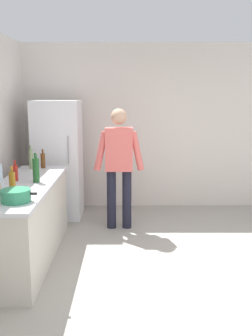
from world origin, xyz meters
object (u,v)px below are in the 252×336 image
(bottle_wine_green, at_px, (34,170))
(refrigerator, at_px, (56,160))
(bottle_beer_brown, at_px, (41,160))
(bottle_oil_amber, at_px, (11,182))
(cooking_pot, at_px, (14,196))
(bottle_sauce_red, at_px, (14,173))
(bottle_vinegar_tall, at_px, (29,159))
(person, at_px, (117,161))

(bottle_wine_green, bearing_deg, refrigerator, 90.69)
(bottle_beer_brown, bearing_deg, bottle_oil_amber, -91.16)
(refrigerator, xyz_separation_m, bottle_wine_green, (0.02, -1.52, 0.15))
(cooking_pot, xyz_separation_m, bottle_wine_green, (0.01, 0.81, 0.09))
(bottle_beer_brown, relative_size, bottle_sauce_red, 1.08)
(bottle_wine_green, relative_size, bottle_oil_amber, 1.21)
(bottle_beer_brown, relative_size, bottle_oil_amber, 0.93)
(cooking_pot, height_order, bottle_beer_brown, bottle_beer_brown)
(bottle_vinegar_tall, bearing_deg, bottle_oil_amber, -84.60)
(refrigerator, relative_size, bottle_beer_brown, 6.92)
(refrigerator, distance_m, bottle_vinegar_tall, 0.78)
(refrigerator, relative_size, bottle_vinegar_tall, 5.62)
(person, distance_m, bottle_beer_brown, 1.04)
(bottle_beer_brown, height_order, bottle_vinegar_tall, bottle_vinegar_tall)
(person, height_order, cooking_pot, person)
(bottle_sauce_red, bearing_deg, bottle_vinegar_tall, 89.42)
(bottle_vinegar_tall, height_order, bottle_oil_amber, bottle_vinegar_tall)
(bottle_beer_brown, bearing_deg, bottle_vinegar_tall, -158.27)
(bottle_wine_green, bearing_deg, bottle_vinegar_tall, 107.61)
(bottle_beer_brown, distance_m, bottle_wine_green, 0.86)
(person, bearing_deg, bottle_beer_brown, -173.60)
(cooking_pot, height_order, bottle_wine_green, bottle_wine_green)
(cooking_pot, relative_size, bottle_wine_green, 1.18)
(cooking_pot, xyz_separation_m, bottle_oil_amber, (-0.12, 0.33, 0.06))
(bottle_beer_brown, height_order, bottle_sauce_red, bottle_beer_brown)
(bottle_sauce_red, relative_size, bottle_wine_green, 0.71)
(bottle_beer_brown, relative_size, bottle_vinegar_tall, 0.81)
(bottle_beer_brown, distance_m, bottle_vinegar_tall, 0.16)
(bottle_sauce_red, height_order, bottle_wine_green, bottle_wine_green)
(bottle_oil_amber, bearing_deg, bottle_beer_brown, 88.84)
(cooking_pot, bearing_deg, person, 62.24)
(bottle_sauce_red, bearing_deg, refrigerator, 80.54)
(bottle_oil_amber, bearing_deg, refrigerator, 86.78)
(bottle_sauce_red, bearing_deg, cooking_pot, -74.04)
(person, relative_size, bottle_sauce_red, 7.08)
(person, height_order, bottle_vinegar_tall, person)
(bottle_vinegar_tall, bearing_deg, bottle_sauce_red, -90.58)
(bottle_wine_green, bearing_deg, bottle_beer_brown, 96.96)
(bottle_wine_green, relative_size, bottle_vinegar_tall, 1.06)
(person, bearing_deg, cooking_pot, -117.76)
(cooking_pot, bearing_deg, bottle_oil_amber, 110.92)
(refrigerator, height_order, bottle_vinegar_tall, refrigerator)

